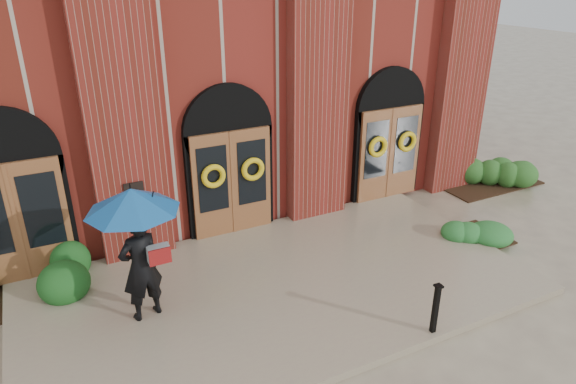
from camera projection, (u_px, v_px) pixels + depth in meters
ground at (284, 294)px, 10.24m from camera, size 90.00×90.00×0.00m
landing at (281, 287)px, 10.34m from camera, size 10.00×5.30×0.15m
church_building at (159, 54)px, 16.00m from camera, size 16.20×12.53×7.00m
man_with_umbrella at (136, 230)px, 8.69m from camera, size 1.93×1.93×2.53m
metal_post at (436, 308)px, 8.77m from camera, size 0.14×0.14×0.96m
hedge_wall_right at (493, 174)px, 15.20m from camera, size 2.81×1.12×0.72m
hedge_front_right at (475, 230)px, 12.26m from camera, size 1.33×1.14×0.47m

